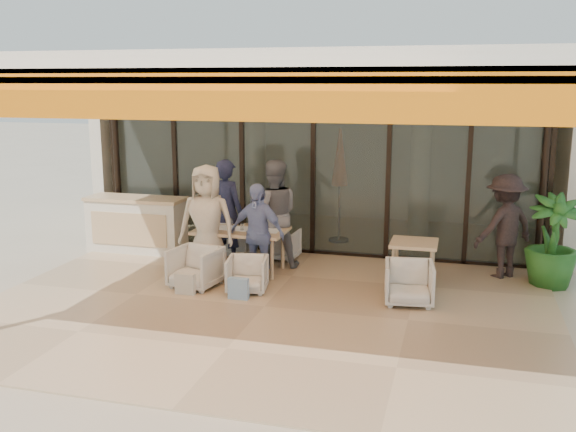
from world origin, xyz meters
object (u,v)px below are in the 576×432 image
chair_far_left (237,240)px  chair_near_right (247,273)px  side_chair (409,281)px  standing_woman (505,227)px  diner_cream (207,222)px  potted_palm (553,241)px  side_table (414,248)px  host_counter (137,224)px  chair_near_left (195,266)px  diner_navy (227,212)px  dining_table (241,232)px  chair_far_right (281,243)px  diner_periwinkle (257,234)px  diner_grey (273,214)px

chair_far_left → chair_near_right: (0.84, -1.90, -0.00)m
side_chair → standing_woman: bearing=44.1°
chair_near_right → diner_cream: size_ratio=0.33×
side_chair → potted_palm: bearing=27.5°
chair_near_right → side_table: bearing=9.2°
host_counter → diner_cream: (1.90, -1.19, 0.39)m
chair_near_left → diner_navy: bearing=99.6°
chair_near_left → diner_cream: bearing=99.6°
dining_table → chair_far_right: (0.43, 0.94, -0.39)m
diner_periwinkle → standing_woman: size_ratio=0.94×
dining_table → side_chair: (2.83, -0.87, -0.34)m
host_counter → chair_near_left: (1.90, -1.69, -0.18)m
chair_far_left → chair_near_left: size_ratio=0.86×
dining_table → diner_grey: size_ratio=0.81×
host_counter → side_chair: host_counter is taller
chair_far_right → diner_periwinkle: bearing=92.9°
chair_far_right → chair_near_right: bearing=92.9°
host_counter → chair_near_right: host_counter is taller
diner_cream → diner_periwinkle: 0.85m
host_counter → standing_woman: standing_woman is taller
diner_grey → side_chair: size_ratio=2.68×
chair_far_left → diner_periwinkle: 1.71m
host_counter → chair_far_right: host_counter is taller
diner_cream → diner_periwinkle: size_ratio=1.16×
dining_table → chair_near_right: size_ratio=2.49×
diner_grey → potted_palm: (4.45, 0.12, -0.21)m
dining_table → diner_periwinkle: (0.43, -0.46, 0.11)m
chair_near_left → chair_far_left: bearing=99.6°
standing_woman → diner_grey: bearing=-33.3°
side_table → potted_palm: (2.05, 0.68, 0.08)m
chair_near_left → side_table: 3.36m
diner_grey → chair_far_right: bearing=-109.6°
chair_near_right → side_chair: 2.40m
chair_far_right → diner_cream: (-0.84, -1.40, 0.62)m
chair_far_right → diner_navy: (-0.84, -0.50, 0.62)m
diner_cream → side_table: size_ratio=2.49×
standing_woman → chair_far_right: bearing=-40.9°
chair_far_right → chair_near_left: size_ratio=0.86×
diner_cream → side_chair: size_ratio=2.68×
chair_far_right → side_table: (2.40, -1.06, 0.34)m
chair_far_left → side_chair: bearing=154.3°
diner_cream → potted_palm: bearing=6.5°
diner_navy → diner_periwinkle: 1.24m
diner_navy → diner_cream: (0.00, -0.90, 0.01)m
chair_far_right → side_chair: (2.40, -1.81, 0.04)m
host_counter → diner_periwinkle: size_ratio=1.16×
dining_table → diner_cream: diner_cream is taller
diner_cream → side_chair: bearing=-11.7°
host_counter → chair_near_left: size_ratio=2.64×
chair_near_right → diner_cream: diner_cream is taller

